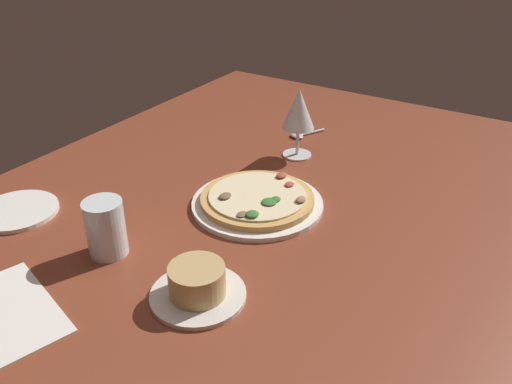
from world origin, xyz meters
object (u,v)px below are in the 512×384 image
spoon (301,135)px  side_plate (17,211)px  pizza_main (258,200)px  paper_menu (4,314)px  ramekin_on_saucer (197,285)px  water_glass (106,231)px  wine_glass_far (299,111)px

spoon → side_plate: bearing=-25.1°
pizza_main → paper_menu: pizza_main is taller
ramekin_on_saucer → spoon: 65.94cm
pizza_main → spoon: 36.49cm
water_glass → paper_menu: size_ratio=0.48×
ramekin_on_saucer → wine_glass_far: (-53.44, -11.26, 9.04)cm
water_glass → side_plate: (0.20, -24.97, -3.95)cm
pizza_main → spoon: pizza_main is taller
water_glass → paper_menu: 20.24cm
pizza_main → ramekin_on_saucer: (28.63, 6.81, 1.15)cm
water_glass → spoon: water_glass is taller
wine_glass_far → side_plate: 63.53cm
wine_glass_far → side_plate: wine_glass_far is taller
wine_glass_far → side_plate: bearing=-33.0°
water_glass → spoon: size_ratio=1.01×
water_glass → spoon: (-62.81, 4.56, -3.94)cm
water_glass → side_plate: water_glass is taller
water_glass → spoon: bearing=175.8°
ramekin_on_saucer → side_plate: size_ratio=0.96×
wine_glass_far → side_plate: size_ratio=1.05×
wine_glass_far → water_glass: size_ratio=1.62×
pizza_main → water_glass: water_glass is taller
ramekin_on_saucer → water_glass: water_glass is taller
wine_glass_far → water_glass: 53.52cm
pizza_main → wine_glass_far: bearing=-169.8°
water_glass → side_plate: 25.28cm
water_glass → side_plate: size_ratio=0.65×
water_glass → pizza_main: bearing=153.7°
pizza_main → ramekin_on_saucer: bearing=13.4°
side_plate → spoon: bearing=154.9°
paper_menu → water_glass: bearing=-168.2°
ramekin_on_saucer → paper_menu: (18.54, -22.20, -2.19)cm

